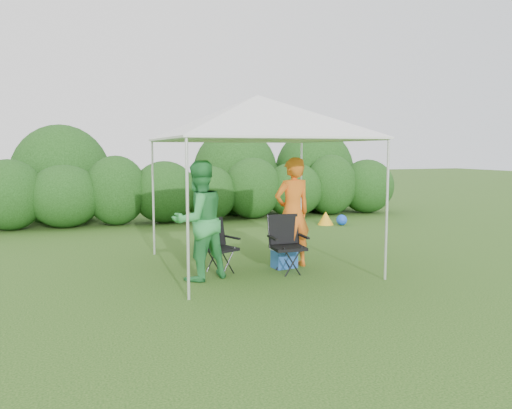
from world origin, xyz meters
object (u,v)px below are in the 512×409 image
object	(u,v)px
man	(292,213)
cooler	(284,258)
chair_left	(217,242)
canopy	(257,118)
woman	(199,221)
chair_right	(286,240)

from	to	relation	value
man	cooler	distance (m)	0.76
chair_left	cooler	bearing A→B (deg)	-28.64
canopy	chair_left	size ratio (longest dim) A/B	3.65
chair_left	canopy	bearing A→B (deg)	-10.02
canopy	man	xyz separation A→B (m)	(0.52, -0.26, -1.55)
chair_left	woman	world-z (taller)	woman
chair_right	chair_left	size ratio (longest dim) A/B	1.07
man	canopy	bearing A→B (deg)	-34.86
man	cooler	world-z (taller)	man
canopy	man	size ratio (longest dim) A/B	1.70
woman	cooler	xyz separation A→B (m)	(1.49, 0.25, -0.73)
man	woman	size ratio (longest dim) A/B	1.02
man	cooler	bearing A→B (deg)	1.52
chair_right	cooler	world-z (taller)	chair_right
canopy	man	distance (m)	1.66
chair_left	cooler	distance (m)	1.17
cooler	man	bearing A→B (deg)	2.21
canopy	chair_right	distance (m)	2.04
chair_left	woman	bearing A→B (deg)	-158.09
canopy	man	bearing A→B (deg)	-26.31
canopy	cooler	distance (m)	2.34
chair_left	chair_right	bearing A→B (deg)	-42.27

